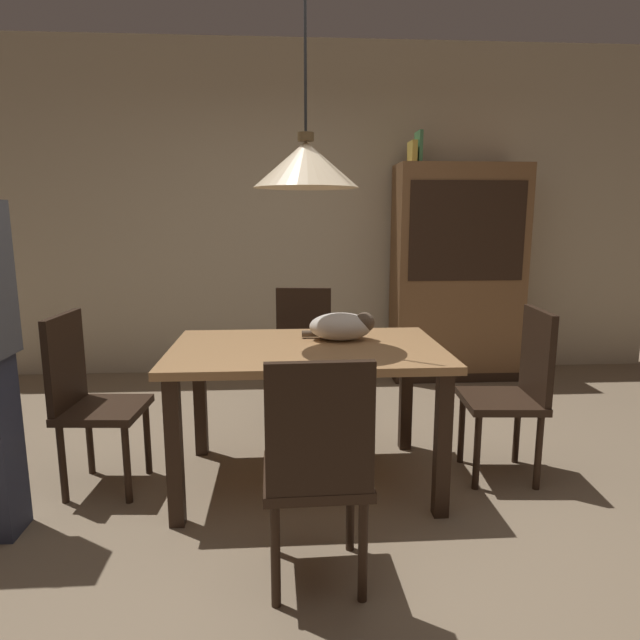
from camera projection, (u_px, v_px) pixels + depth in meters
name	position (u px, v px, depth m)	size (l,w,h in m)	color
ground	(340.00, 520.00, 2.58)	(10.00, 10.00, 0.00)	#847056
back_wall	(311.00, 213.00, 4.91)	(6.40, 0.10, 2.90)	beige
dining_table	(307.00, 365.00, 2.85)	(1.40, 0.90, 0.75)	#A87A4C
chair_right_side	(516.00, 386.00, 2.94)	(0.43, 0.43, 0.93)	black
chair_far_back	(303.00, 350.00, 3.73)	(0.44, 0.44, 0.93)	black
chair_near_front	(318.00, 464.00, 2.01)	(0.41, 0.41, 0.93)	black
chair_left_side	(88.00, 395.00, 2.80)	(0.43, 0.43, 0.93)	black
cat_sleeping	(343.00, 326.00, 2.96)	(0.39, 0.24, 0.16)	beige
pendant_lamp	(306.00, 164.00, 2.66)	(0.52, 0.52, 1.30)	beige
hutch_bookcase	(457.00, 278.00, 4.77)	(1.12, 0.45, 1.85)	brown
book_yellow_short	(412.00, 152.00, 4.55)	(0.04, 0.20, 0.18)	gold
book_green_slim	(418.00, 147.00, 4.55)	(0.03, 0.20, 0.26)	#427A4C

